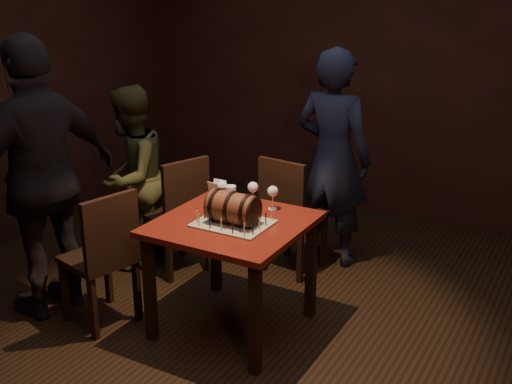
% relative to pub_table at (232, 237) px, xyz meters
% --- Properties ---
extents(room_shell, '(5.04, 5.04, 2.80)m').
position_rel_pub_table_xyz_m(room_shell, '(0.06, 0.01, 0.76)').
color(room_shell, black).
rests_on(room_shell, ground).
extents(pub_table, '(0.90, 0.90, 0.75)m').
position_rel_pub_table_xyz_m(pub_table, '(0.00, 0.00, 0.00)').
color(pub_table, '#51120D').
rests_on(pub_table, ground).
extents(cake_board, '(0.45, 0.35, 0.01)m').
position_rel_pub_table_xyz_m(cake_board, '(0.03, -0.04, 0.12)').
color(cake_board, '#9D947E').
rests_on(cake_board, pub_table).
extents(barrel_cake, '(0.36, 0.21, 0.21)m').
position_rel_pub_table_xyz_m(barrel_cake, '(0.03, -0.04, 0.22)').
color(barrel_cake, brown).
rests_on(barrel_cake, cake_board).
extents(birthday_candles, '(0.40, 0.30, 0.09)m').
position_rel_pub_table_xyz_m(birthday_candles, '(0.03, -0.04, 0.16)').
color(birthday_candles, '#E0D486').
rests_on(birthday_candles, cake_board).
extents(wine_glass_left, '(0.07, 0.07, 0.16)m').
position_rel_pub_table_xyz_m(wine_glass_left, '(-0.23, 0.24, 0.23)').
color(wine_glass_left, silver).
rests_on(wine_glass_left, pub_table).
extents(wine_glass_mid, '(0.07, 0.07, 0.16)m').
position_rel_pub_table_xyz_m(wine_glass_mid, '(-0.03, 0.32, 0.23)').
color(wine_glass_mid, silver).
rests_on(wine_glass_mid, pub_table).
extents(wine_glass_right, '(0.07, 0.07, 0.16)m').
position_rel_pub_table_xyz_m(wine_glass_right, '(0.12, 0.31, 0.23)').
color(wine_glass_right, silver).
rests_on(wine_glass_right, pub_table).
extents(pint_of_ale, '(0.07, 0.07, 0.15)m').
position_rel_pub_table_xyz_m(pint_of_ale, '(-0.14, 0.21, 0.18)').
color(pint_of_ale, silver).
rests_on(pint_of_ale, pub_table).
extents(menu_card, '(0.10, 0.05, 0.13)m').
position_rel_pub_table_xyz_m(menu_card, '(-0.30, 0.29, 0.17)').
color(menu_card, white).
rests_on(menu_card, pub_table).
extents(chair_back, '(0.45, 0.45, 0.93)m').
position_rel_pub_table_xyz_m(chair_back, '(-0.05, 0.90, -0.12)').
color(chair_back, black).
rests_on(chair_back, ground).
extents(chair_left_rear, '(0.51, 0.51, 0.93)m').
position_rel_pub_table_xyz_m(chair_left_rear, '(-0.77, 0.49, -0.12)').
color(chair_left_rear, black).
rests_on(chair_left_rear, ground).
extents(chair_left_front, '(0.49, 0.49, 0.93)m').
position_rel_pub_table_xyz_m(chair_left_front, '(-0.74, -0.38, -0.12)').
color(chair_left_front, black).
rests_on(chair_left_front, ground).
extents(person_back, '(0.65, 0.45, 1.71)m').
position_rel_pub_table_xyz_m(person_back, '(0.13, 1.28, 0.22)').
color(person_back, '#191D33').
rests_on(person_back, ground).
extents(person_left_rear, '(0.66, 0.79, 1.43)m').
position_rel_pub_table_xyz_m(person_left_rear, '(-1.19, 0.45, 0.08)').
color(person_left_rear, '#3B3B1D').
rests_on(person_left_rear, ground).
extents(person_left_front, '(0.65, 1.17, 1.89)m').
position_rel_pub_table_xyz_m(person_left_front, '(-1.21, -0.39, 0.30)').
color(person_left_front, black).
rests_on(person_left_front, ground).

